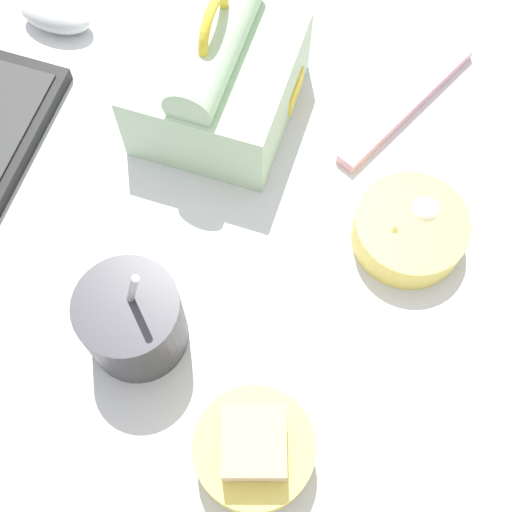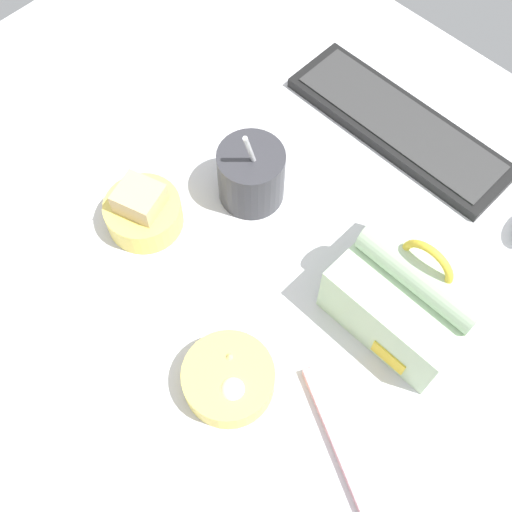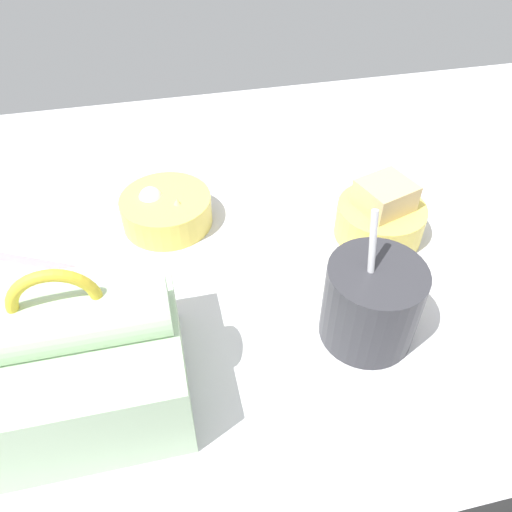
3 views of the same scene
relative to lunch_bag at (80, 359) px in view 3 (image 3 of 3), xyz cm
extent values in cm
cube|color=silver|center=(-18.35, -7.02, -6.89)|extent=(140.00, 110.00, 2.00)
cube|color=#B7D6AD|center=(0.00, 0.01, -1.04)|extent=(18.58, 16.46, 9.70)
cylinder|color=#B7D6AD|center=(0.00, 0.01, 5.28)|extent=(17.65, 5.34, 5.34)
cube|color=yellow|center=(3.25, -8.32, -3.22)|extent=(5.20, 0.30, 2.91)
torus|color=yellow|center=(0.00, 0.01, 7.68)|extent=(7.50, 1.00, 7.50)
cylinder|color=#333338|center=(-29.09, -1.33, -1.14)|extent=(10.08, 10.08, 9.49)
cylinder|color=gold|center=(-29.09, -1.33, 3.30)|extent=(8.87, 8.87, 0.60)
cylinder|color=silver|center=(-28.34, -1.83, 4.62)|extent=(0.70, 3.32, 10.75)
cylinder|color=#EFD65B|center=(-36.75, -16.25, -3.53)|extent=(11.40, 11.40, 4.71)
cube|color=tan|center=(-36.75, -16.25, -0.94)|extent=(7.72, 7.36, 6.59)
cylinder|color=#EFD65B|center=(-9.77, -24.95, -3.80)|extent=(12.12, 12.12, 4.17)
ellipsoid|color=white|center=(-7.95, -25.86, -2.49)|extent=(3.30, 3.30, 3.88)
cone|color=#F4DB84|center=(-11.28, -23.26, -2.65)|extent=(5.48, 5.48, 3.55)
sphere|color=#4C5623|center=(-9.38, -28.63, -3.70)|extent=(1.45, 1.45, 1.45)
sphere|color=#4C5623|center=(-8.87, -27.92, -3.70)|extent=(1.45, 1.45, 1.45)
sphere|color=#4C5623|center=(-8.81, -27.06, -3.70)|extent=(1.45, 1.45, 1.45)
sphere|color=#4C5623|center=(-9.20, -26.29, -3.70)|extent=(1.45, 1.45, 1.45)
cube|color=pink|center=(6.92, -20.97, -5.09)|extent=(21.47, 11.95, 1.60)
camera|label=1|loc=(-45.93, -19.42, 65.02)|focal=50.00mm
camera|label=2|loc=(10.35, -40.25, 77.42)|focal=45.00mm
camera|label=3|loc=(-9.94, 29.18, 38.25)|focal=35.00mm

